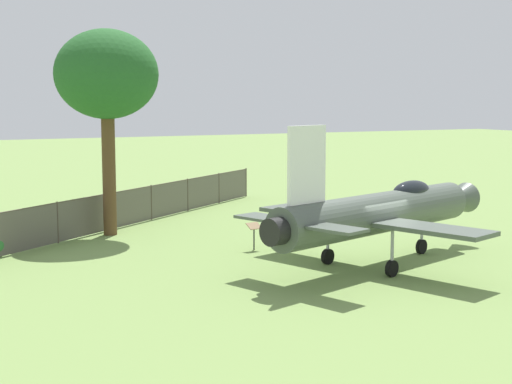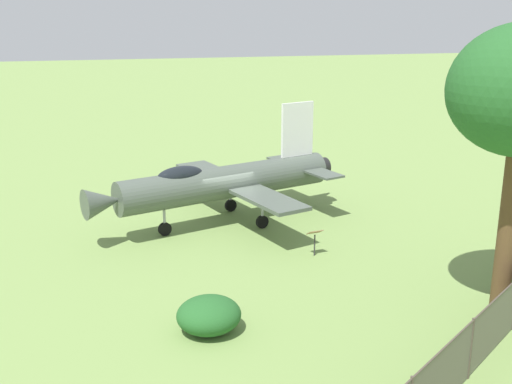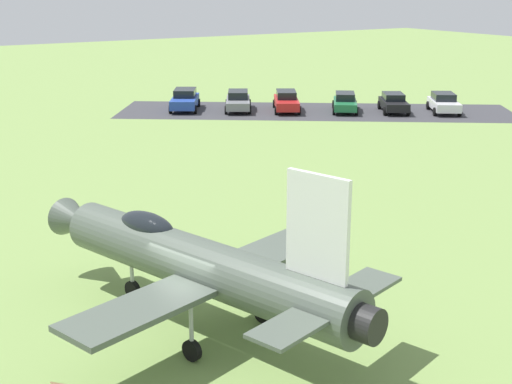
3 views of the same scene
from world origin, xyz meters
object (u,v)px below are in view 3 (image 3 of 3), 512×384
Objects in this scene: display_jet at (193,260)px; parked_car_white at (444,103)px; parked_car_blue at (185,99)px; parked_car_red at (286,101)px; parked_car_green at (345,102)px; parked_car_gray at (238,101)px; parked_car_black at (394,102)px.

display_jet reaches higher than parked_car_white.
parked_car_white is at bearing 86.75° from parked_car_blue.
parked_car_green is at bearing 85.48° from parked_car_red.
parked_car_red is (2.58, 3.75, 0.05)m from parked_car_green.
parked_car_green is 8.34m from parked_car_gray.
display_jet reaches higher than parked_car_blue.
parked_car_white is 20.10m from parked_car_blue.
parked_car_blue reaches higher than parked_car_white.
display_jet is 2.45× the size of parked_car_red.
display_jet is 36.69m from parked_car_blue.
display_jet is 36.26m from parked_car_gray.
parked_car_gray is at bearing -49.78° from display_jet.
parked_car_white is 3.83m from parked_car_black.
display_jet is 36.27m from parked_car_red.
parked_car_blue reaches higher than parked_car_gray.
parked_car_red is 1.00× the size of parked_car_blue.
parked_car_black is at bearing 86.74° from parked_car_blue.
parked_car_blue is at bearing -88.02° from parked_car_green.
parked_car_red is 7.98m from parked_car_blue.
parked_car_black is 0.99× the size of parked_car_green.
parked_car_green is (26.06, -25.96, -1.32)m from display_jet.
parked_car_white is at bearing 87.47° from parked_car_black.
display_jet is 38.87m from parked_car_white.
parked_car_red is at bearing -92.65° from parked_car_black.
parked_car_blue is at bearing -43.22° from display_jet.
display_jet is 36.81m from parked_car_green.
parked_car_black is 8.30m from parked_car_red.
parked_car_green is at bearing 86.79° from parked_car_blue.
parked_car_gray is (4.73, 6.86, 0.03)m from parked_car_green.
parked_car_red is 1.00× the size of parked_car_gray.
parked_car_gray is 0.99× the size of parked_car_blue.
parked_car_blue is (33.17, -15.63, -1.24)m from display_jet.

